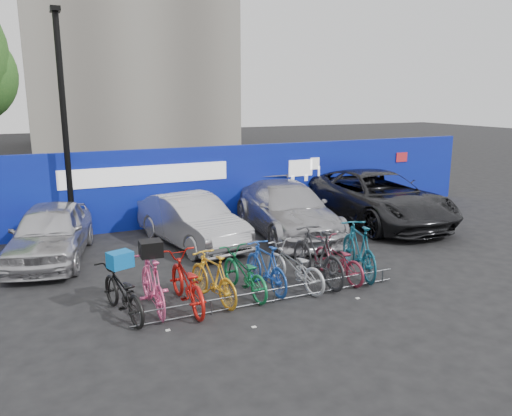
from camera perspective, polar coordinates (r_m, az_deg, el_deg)
ground at (r=10.41m, az=0.64°, el=-9.56°), size 100.00×100.00×0.00m
hoarding at (r=15.52m, az=-8.71°, el=2.42°), size 22.00×0.18×2.40m
lamppost at (r=14.17m, az=-21.06°, el=9.18°), size 0.25×0.50×6.11m
bike_rack at (r=9.85m, az=2.14°, el=-9.89°), size 5.60×0.03×0.30m
car_0 at (r=13.16m, az=-22.42°, el=-2.57°), size 2.54×4.33×1.38m
car_1 at (r=13.47m, az=-7.33°, el=-1.44°), size 2.23×4.27×1.34m
car_2 at (r=14.50m, az=3.56°, el=-0.11°), size 2.62×5.23×1.46m
car_3 at (r=16.22m, az=13.59°, el=1.22°), size 2.94×5.91×1.61m
bike_0 at (r=9.47m, az=-15.05°, el=-9.27°), size 0.98×1.89×0.95m
bike_1 at (r=9.59m, az=-11.74°, el=-8.44°), size 0.52×1.77×1.06m
bike_2 at (r=9.60m, az=-7.98°, el=-8.38°), size 0.71×1.95×1.02m
bike_3 at (r=9.80m, az=-4.94°, el=-7.92°), size 0.81×1.73×1.00m
bike_4 at (r=10.12m, az=-1.39°, el=-7.41°), size 0.80×1.82×0.93m
bike_5 at (r=10.33m, az=1.13°, el=-6.74°), size 0.60×1.72×1.01m
bike_6 at (r=10.49m, az=4.39°, el=-6.68°), size 1.01×1.88×0.94m
bike_7 at (r=10.82m, az=7.04°, el=-5.38°), size 0.62×2.01×1.20m
bike_8 at (r=11.09m, az=9.32°, el=-5.82°), size 0.74×1.76×0.90m
bike_9 at (r=11.39m, az=11.68°, el=-4.63°), size 1.05×2.07×1.20m
cargo_crate at (r=9.26m, az=-15.27°, el=-5.72°), size 0.48×0.42×0.29m
cargo_topcase at (r=9.36m, az=-11.93°, el=-4.56°), size 0.41×0.37×0.30m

